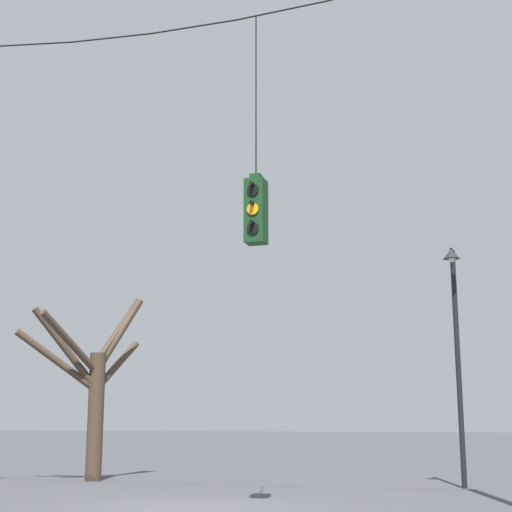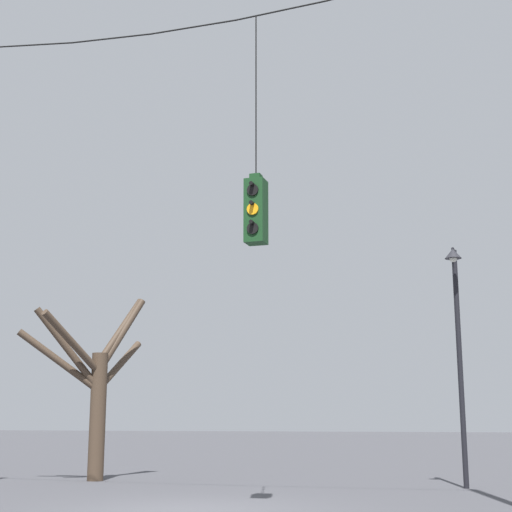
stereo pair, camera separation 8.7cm
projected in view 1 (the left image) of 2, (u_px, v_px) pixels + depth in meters
ground_plane at (189, 511)px, 12.96m from camera, size 200.00×200.00×0.00m
span_wire at (193, 18)px, 14.56m from camera, size 11.89×0.03×0.55m
traffic_light_near_left_pole at (256, 209)px, 13.41m from camera, size 0.34×0.46×4.22m
street_lamp at (456, 327)px, 17.85m from camera, size 0.38×0.67×5.37m
bare_tree at (93, 383)px, 19.91m from camera, size 2.50×3.72×4.70m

